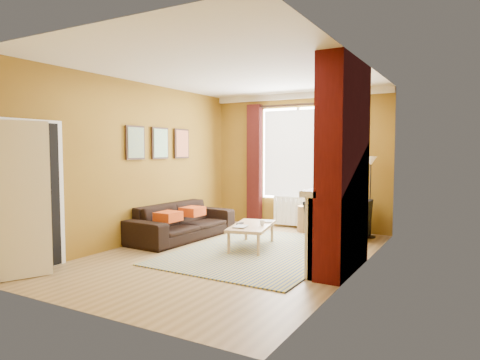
# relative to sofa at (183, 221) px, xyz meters

# --- Properties ---
(ground) EXTENTS (5.50, 5.50, 0.00)m
(ground) POSITION_rel_sofa_xyz_m (1.42, -0.63, -0.32)
(ground) COLOR olive
(ground) RESTS_ON ground
(room_walls) EXTENTS (3.82, 5.54, 2.83)m
(room_walls) POSITION_rel_sofa_xyz_m (2.06, -0.35, 1.06)
(room_walls) COLOR #866019
(room_walls) RESTS_ON ground
(striped_rug) EXTENTS (2.39, 3.28, 0.02)m
(striped_rug) POSITION_rel_sofa_xyz_m (1.71, -0.23, -0.31)
(striped_rug) COLOR #2F4A83
(striped_rug) RESTS_ON ground
(sofa) EXTENTS (0.97, 2.24, 0.64)m
(sofa) POSITION_rel_sofa_xyz_m (0.00, 0.00, 0.00)
(sofa) COLOR black
(sofa) RESTS_ON ground
(armchair) EXTENTS (1.10, 0.97, 0.70)m
(armchair) POSITION_rel_sofa_xyz_m (2.47, 1.47, 0.03)
(armchair) COLOR black
(armchair) RESTS_ON ground
(coffee_table) EXTENTS (0.85, 1.28, 0.39)m
(coffee_table) POSITION_rel_sofa_xyz_m (1.47, -0.07, 0.03)
(coffee_table) COLOR tan
(coffee_table) RESTS_ON ground
(wicker_stool) EXTENTS (0.54, 0.54, 0.51)m
(wicker_stool) POSITION_rel_sofa_xyz_m (1.76, 1.77, -0.06)
(wicker_stool) COLOR olive
(wicker_stool) RESTS_ON ground
(floor_lamp) EXTENTS (0.28, 0.28, 1.51)m
(floor_lamp) POSITION_rel_sofa_xyz_m (2.97, 1.77, 0.87)
(floor_lamp) COLOR black
(floor_lamp) RESTS_ON ground
(book_a) EXTENTS (0.23, 0.29, 0.02)m
(book_a) POSITION_rel_sofa_xyz_m (1.33, -0.39, 0.08)
(book_a) COLOR #999999
(book_a) RESTS_ON coffee_table
(book_b) EXTENTS (0.24, 0.29, 0.02)m
(book_b) POSITION_rel_sofa_xyz_m (1.47, 0.30, 0.08)
(book_b) COLOR #999999
(book_b) RESTS_ON coffee_table
(mug) EXTENTS (0.12, 0.12, 0.08)m
(mug) POSITION_rel_sofa_xyz_m (1.65, -0.05, 0.11)
(mug) COLOR #999999
(mug) RESTS_ON coffee_table
(tv_remote) EXTENTS (0.06, 0.17, 0.02)m
(tv_remote) POSITION_rel_sofa_xyz_m (1.28, -0.12, 0.08)
(tv_remote) COLOR #272729
(tv_remote) RESTS_ON coffee_table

